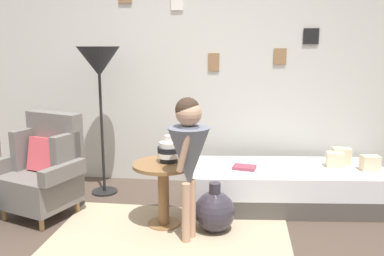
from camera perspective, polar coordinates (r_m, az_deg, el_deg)
The scene contains 13 objects.
gallery_wall at distance 4.67m, azimuth -0.25°, elevation 7.95°, with size 4.80×0.12×2.60m.
rug at distance 3.62m, azimuth -2.86°, elevation -14.52°, with size 2.01×1.10×0.01m, color tan.
armchair at distance 4.10m, azimuth -20.15°, elevation -5.58°, with size 0.88×0.77×0.97m.
daybed at distance 4.24m, azimuth 13.37°, elevation -8.00°, with size 1.97×0.98×0.40m.
pillow_head at distance 4.31m, azimuth 23.86°, elevation -4.55°, with size 0.17×0.12×0.15m, color beige.
pillow_mid at distance 4.41m, azimuth 20.39°, elevation -3.77°, with size 0.18×0.12×0.17m, color beige.
pillow_back at distance 4.30m, azimuth 19.58°, elevation -4.23°, with size 0.17×0.12×0.15m, color beige.
side_table at distance 3.62m, azimuth -4.07°, elevation -7.59°, with size 0.54×0.54×0.58m.
vase_striped at distance 3.58m, azimuth -3.33°, elevation -3.31°, with size 0.20×0.20×0.24m.
floor_lamp at distance 4.35m, azimuth -13.02°, elevation 8.51°, with size 0.45×0.45×1.59m.
person_child at distance 3.23m, azimuth -0.47°, elevation -3.17°, with size 0.34×0.34×1.20m.
book_on_daybed at distance 4.04m, azimuth 7.42°, elevation -5.55°, with size 0.22×0.16×0.03m, color #903B4C.
demijohn_near at distance 3.59m, azimuth 3.21°, elevation -11.67°, with size 0.36×0.36×0.44m.
Camera 1 is at (0.61, -2.67, 1.60)m, focal length 37.71 mm.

